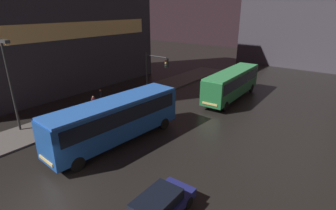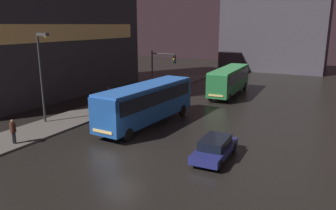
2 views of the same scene
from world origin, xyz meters
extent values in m
plane|color=black|center=(0.00, 0.00, 0.00)|extent=(120.00, 120.00, 0.00)
cube|color=#56514C|center=(-9.00, 10.00, 0.07)|extent=(4.00, 48.00, 0.15)
cube|color=#EAC66B|center=(-15.11, 12.79, 7.44)|extent=(0.24, 21.35, 1.80)
cube|color=#E0B25B|center=(-8.49, 48.76, 7.95)|extent=(0.24, 10.20, 1.80)
cube|color=#194793|center=(-2.21, 6.84, 1.92)|extent=(3.15, 11.15, 2.74)
cube|color=black|center=(-2.21, 6.84, 2.54)|extent=(3.16, 10.27, 1.10)
cube|color=blue|center=(-2.21, 6.84, 3.37)|extent=(3.09, 10.93, 0.16)
cube|color=#F4CC72|center=(-2.53, 1.32, 0.95)|extent=(1.76, 0.20, 0.20)
cylinder|color=black|center=(-1.30, 2.67, 0.50)|extent=(0.31, 1.01, 1.00)
cylinder|color=black|center=(-3.60, 2.80, 0.50)|extent=(0.31, 1.01, 1.00)
cylinder|color=black|center=(-0.82, 10.88, 0.50)|extent=(0.31, 1.01, 1.00)
cylinder|color=black|center=(-3.12, 11.01, 0.50)|extent=(0.31, 1.01, 1.00)
cube|color=#236B38|center=(0.21, 21.83, 1.83)|extent=(2.77, 10.66, 2.55)
cube|color=black|center=(0.21, 21.83, 2.35)|extent=(2.80, 9.82, 1.10)
cube|color=#399252|center=(0.21, 21.83, 3.18)|extent=(2.72, 10.44, 0.16)
cube|color=#F4CC72|center=(0.44, 16.53, 0.95)|extent=(1.63, 0.17, 0.20)
cylinder|color=black|center=(1.44, 18.00, 0.50)|extent=(0.29, 1.01, 1.00)
cylinder|color=black|center=(-0.68, 17.90, 0.50)|extent=(0.29, 1.01, 1.00)
cylinder|color=black|center=(1.10, 25.76, 0.50)|extent=(0.29, 1.01, 1.00)
cylinder|color=black|center=(-1.02, 25.66, 0.50)|extent=(0.29, 1.01, 1.00)
cube|color=navy|center=(5.36, 2.65, 0.55)|extent=(1.96, 4.66, 0.50)
cube|color=black|center=(5.36, 2.65, 1.09)|extent=(1.61, 2.58, 0.57)
cylinder|color=black|center=(6.12, 4.28, 0.32)|extent=(0.22, 0.65, 0.64)
cylinder|color=black|center=(4.49, 4.23, 0.32)|extent=(0.22, 0.65, 0.64)
cylinder|color=black|center=(-9.76, 11.22, 0.55)|extent=(0.14, 0.14, 0.80)
cylinder|color=black|center=(-9.58, 11.22, 0.55)|extent=(0.14, 0.14, 0.80)
cylinder|color=black|center=(-9.67, 11.22, 1.28)|extent=(0.42, 0.42, 0.66)
sphere|color=#8C664C|center=(-9.67, 11.22, 1.72)|extent=(0.22, 0.22, 0.22)
cylinder|color=black|center=(-8.15, 9.13, 0.59)|extent=(0.14, 0.14, 0.88)
cylinder|color=black|center=(-7.97, 9.13, 0.59)|extent=(0.14, 0.14, 0.88)
cylinder|color=#4C191E|center=(-8.06, 9.13, 1.40)|extent=(0.51, 0.51, 0.73)
sphere|color=#8C664C|center=(-8.06, 9.13, 1.87)|extent=(0.22, 0.22, 0.22)
cylinder|color=#2D2D2D|center=(-6.47, 15.00, 2.77)|extent=(0.16, 0.16, 5.54)
cylinder|color=#2D2D2D|center=(-5.12, 15.00, 5.24)|extent=(2.71, 0.12, 0.12)
cube|color=black|center=(-3.76, 15.00, 4.74)|extent=(0.30, 0.24, 0.90)
sphere|color=#390706|center=(-3.76, 14.86, 5.02)|extent=(0.18, 0.18, 0.18)
sphere|color=gold|center=(-3.76, 14.86, 4.74)|extent=(0.18, 0.18, 0.18)
sphere|color=black|center=(-3.76, 14.86, 4.46)|extent=(0.18, 0.18, 0.18)
cylinder|color=#2D2D2D|center=(-10.20, 3.06, 3.92)|extent=(0.18, 0.18, 7.53)
cube|color=#383838|center=(-9.60, 3.06, 7.53)|extent=(1.10, 0.36, 0.24)
sphere|color=#F4CC72|center=(-9.20, 3.06, 7.38)|extent=(0.32, 0.32, 0.32)
camera|label=1|loc=(12.07, -5.06, 9.89)|focal=28.00mm
camera|label=2|loc=(11.80, -15.95, 8.30)|focal=35.00mm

